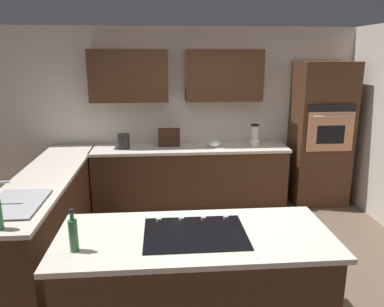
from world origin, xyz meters
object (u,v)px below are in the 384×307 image
Objects in this scene: sink_unit at (15,203)px; oil_bottle at (73,234)px; wall_oven at (321,134)px; blender at (255,137)px; cooktop at (195,233)px; kettle at (124,141)px; spice_rack at (169,137)px; mixing_bowl at (214,143)px.

oil_bottle is at bearing 129.48° from sink_unit.
wall_oven is 6.53× the size of blender.
cooktop is 3.55× the size of kettle.
kettle is (1.90, 0.00, -0.03)m from blender.
spice_rack is at bearing -103.50° from oil_bottle.
spice_rack is at bearing -2.14° from wall_oven.
kettle is (0.78, -2.71, 0.10)m from cooktop.
wall_oven reaches higher than kettle.
sink_unit is 1.13m from oil_bottle.
blender is 3.50m from oil_bottle.
blender reaches higher than oil_bottle.
oil_bottle is at bearing 64.75° from mixing_bowl.
sink_unit is at bearing 28.91° from wall_oven.
oil_bottle is at bearing 12.19° from cooktop.
sink_unit is 2.56m from spice_rack.
blender is at bearing -124.17° from oil_bottle.
kettle is at bearing 7.44° from spice_rack.
oil_bottle is (2.97, 2.90, -0.03)m from wall_oven.
oil_bottle is (0.72, 2.98, -0.01)m from spice_rack.
mixing_bowl is 0.62× the size of oil_bottle.
sink_unit is 3.27× the size of kettle.
kettle is at bearing 0.00° from blender.
blender is 0.61m from mixing_bowl.
sink_unit is 2.28× the size of oil_bottle.
wall_oven reaches higher than sink_unit.
spice_rack reaches higher than sink_unit.
oil_bottle is (0.07, 2.90, 0.02)m from kettle.
wall_oven is at bearing 177.86° from spice_rack.
blender is (-2.68, -2.03, 0.12)m from sink_unit.
mixing_bowl is at bearing 0.03° from wall_oven.
sink_unit is at bearing -23.70° from cooktop.
sink_unit is 0.92× the size of cooktop.
wall_oven is 2.78× the size of cooktop.
mixing_bowl is at bearing 180.00° from kettle.
mixing_bowl is (1.60, 0.00, -0.10)m from wall_oven.
wall_oven reaches higher than cooktop.
mixing_bowl is 3.20m from oil_bottle.
wall_oven is 4.15m from oil_bottle.
spice_rack is at bearing -172.56° from kettle.
kettle is at bearing 0.00° from mixing_bowl.
cooktop is 2.42× the size of spice_rack.
kettle is at bearing -110.98° from sink_unit.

